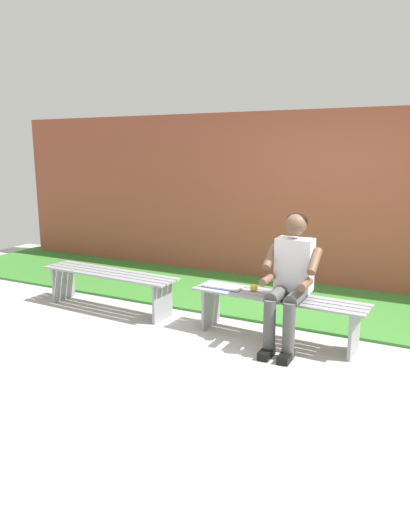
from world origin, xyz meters
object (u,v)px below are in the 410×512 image
(person_seated, at_px, (290,276))
(bench_near, at_px, (277,306))
(bench_far, at_px, (109,281))
(apple, at_px, (254,288))
(book_open, at_px, (222,287))

(person_seated, bearing_deg, bench_near, -34.71)
(bench_near, relative_size, bench_far, 0.99)
(apple, bearing_deg, book_open, 4.06)
(bench_near, relative_size, person_seated, 1.39)
(apple, bearing_deg, bench_near, 174.33)
(bench_far, bearing_deg, apple, -179.17)
(person_seated, distance_m, apple, 0.47)
(apple, bearing_deg, bench_far, 0.83)
(apple, xyz_separation_m, book_open, (0.33, 0.02, -0.03))
(bench_far, xyz_separation_m, apple, (-1.78, -0.03, 0.14))
(apple, bearing_deg, person_seated, 162.64)
(bench_near, bearing_deg, book_open, -0.20)
(book_open, bearing_deg, person_seated, 174.90)
(bench_near, height_order, bench_far, same)
(bench_near, height_order, person_seated, person_seated)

